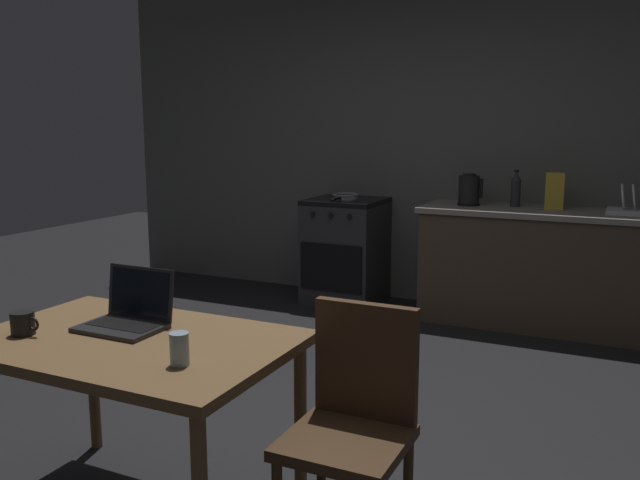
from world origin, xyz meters
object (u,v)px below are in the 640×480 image
at_px(electric_kettle, 469,190).
at_px(drinking_glass, 179,349).
at_px(bottle_b, 516,189).
at_px(dining_table, 132,357).
at_px(frying_pan, 345,196).
at_px(stove_oven, 346,251).
at_px(cereal_box, 555,191).
at_px(laptop, 127,316).
at_px(chair, 354,416).
at_px(coffee_mug, 23,323).
at_px(dish_rack, 633,207).

xyz_separation_m(electric_kettle, drinking_glass, (-0.18, -3.37, -0.23)).
xyz_separation_m(drinking_glass, bottle_b, (0.51, 3.45, 0.24)).
bearing_deg(dining_table, frying_pan, 98.98).
xyz_separation_m(frying_pan, bottle_b, (1.36, 0.11, 0.11)).
bearing_deg(electric_kettle, dining_table, -99.13).
height_order(stove_oven, cereal_box, cereal_box).
bearing_deg(laptop, frying_pan, 110.65).
xyz_separation_m(drinking_glass, cereal_box, (0.80, 3.39, 0.25)).
distance_m(chair, coffee_mug, 1.30).
relative_size(frying_pan, dish_rack, 1.16).
relative_size(dining_table, dish_rack, 3.54).
bearing_deg(stove_oven, coffee_mug, -88.15).
bearing_deg(electric_kettle, bottle_b, 13.44).
bearing_deg(electric_kettle, frying_pan, -178.31).
xyz_separation_m(chair, laptop, (-0.95, -0.04, 0.25)).
relative_size(laptop, drinking_glass, 2.87).
height_order(coffee_mug, cereal_box, cereal_box).
bearing_deg(dining_table, bottle_b, 75.53).
relative_size(stove_oven, bottle_b, 3.17).
bearing_deg(electric_kettle, chair, -83.86).
height_order(dish_rack, bottle_b, bottle_b).
xyz_separation_m(laptop, electric_kettle, (0.62, 3.13, 0.24)).
bearing_deg(chair, bottle_b, 84.07).
xyz_separation_m(coffee_mug, cereal_box, (1.54, 3.39, 0.26)).
relative_size(dining_table, coffee_mug, 9.39).
xyz_separation_m(frying_pan, drinking_glass, (0.84, -3.34, -0.14)).
bearing_deg(dish_rack, dining_table, -117.31).
bearing_deg(laptop, dining_table, -30.93).
bearing_deg(drinking_glass, laptop, 150.81).
bearing_deg(frying_pan, stove_oven, 92.77).
distance_m(stove_oven, electric_kettle, 1.17).
bearing_deg(laptop, cereal_box, 81.68).
height_order(dining_table, laptop, laptop).
distance_m(chair, cereal_box, 3.16).
xyz_separation_m(stove_oven, drinking_glass, (0.84, -3.37, 0.33)).
relative_size(cereal_box, dish_rack, 0.80).
height_order(laptop, bottle_b, bottle_b).
bearing_deg(chair, cereal_box, 78.78).
bearing_deg(cereal_box, laptop, -111.57).
distance_m(drinking_glass, dish_rack, 3.63).
relative_size(coffee_mug, cereal_box, 0.47).
xyz_separation_m(cereal_box, dish_rack, (0.52, -0.02, -0.09)).
relative_size(frying_pan, bottle_b, 1.42).
bearing_deg(cereal_box, drinking_glass, -103.30).
xyz_separation_m(laptop, coffee_mug, (-0.30, -0.24, -0.00)).
bearing_deg(drinking_glass, coffee_mug, 179.61).
height_order(stove_oven, frying_pan, frying_pan).
relative_size(stove_oven, frying_pan, 2.23).
distance_m(stove_oven, cereal_box, 1.74).
distance_m(chair, drinking_glass, 0.64).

